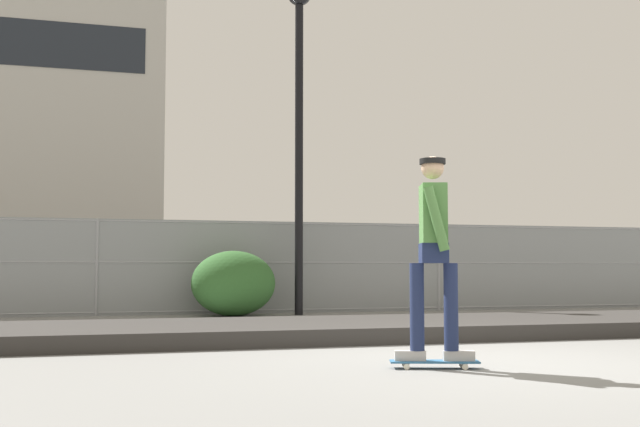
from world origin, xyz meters
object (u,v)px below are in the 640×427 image
at_px(skateboard, 435,362).
at_px(shrub_left, 233,283).
at_px(skater, 433,242).
at_px(parked_car_mid, 368,271).
at_px(street_lamp, 299,108).
at_px(parked_car_near, 128,271).
at_px(parked_car_far, 561,271).

height_order(skateboard, shrub_left, shrub_left).
xyz_separation_m(skater, shrub_left, (-0.44, 8.14, -0.52)).
bearing_deg(parked_car_mid, street_lamp, -130.53).
height_order(parked_car_near, parked_car_mid, same).
xyz_separation_m(parked_car_near, parked_car_far, (10.92, 0.26, 0.00)).
bearing_deg(skateboard, shrub_left, 93.06).
bearing_deg(skater, parked_car_mid, 73.35).
height_order(parked_car_near, shrub_left, parked_car_near).
height_order(skateboard, skater, skater).
xyz_separation_m(parked_car_near, shrub_left, (1.82, -2.83, -0.22)).
height_order(skater, parked_car_far, skater).
height_order(parked_car_near, parked_car_far, same).
bearing_deg(parked_car_far, shrub_left, -161.27).
relative_size(skateboard, parked_car_near, 0.18).
bearing_deg(parked_car_far, skater, -127.66).
relative_size(parked_car_mid, shrub_left, 2.78).
xyz_separation_m(skater, parked_car_near, (-2.25, 10.97, -0.30)).
distance_m(parked_car_near, parked_car_far, 10.92).
xyz_separation_m(skateboard, shrub_left, (-0.44, 8.14, 0.56)).
bearing_deg(parked_car_mid, parked_car_far, 2.06).
relative_size(street_lamp, parked_car_far, 1.45).
distance_m(parked_car_near, shrub_left, 3.37).
height_order(parked_car_mid, parked_car_far, same).
height_order(skateboard, parked_car_near, parked_car_near).
height_order(parked_car_mid, shrub_left, parked_car_mid).
distance_m(skater, parked_car_near, 11.20).
xyz_separation_m(skateboard, parked_car_mid, (3.30, 11.04, 0.78)).
distance_m(skater, street_lamp, 8.71).
relative_size(skateboard, parked_car_far, 0.18).
bearing_deg(street_lamp, parked_car_near, 137.87).
xyz_separation_m(parked_car_mid, parked_car_far, (5.36, 0.19, 0.00)).
bearing_deg(skateboard, parked_car_near, 101.60).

